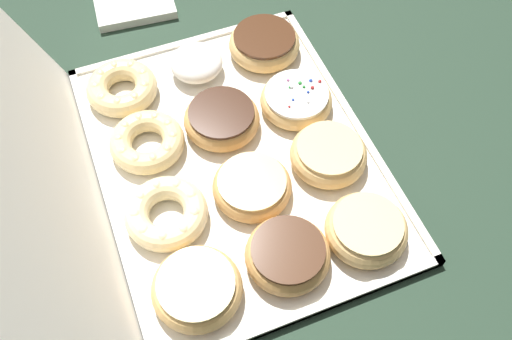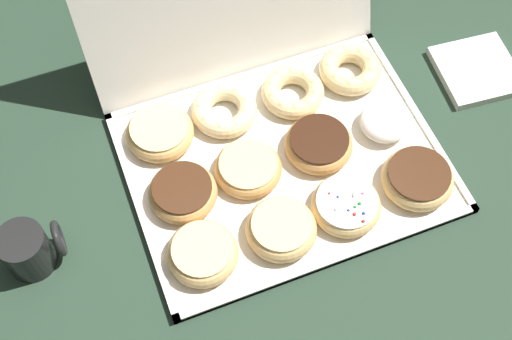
# 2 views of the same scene
# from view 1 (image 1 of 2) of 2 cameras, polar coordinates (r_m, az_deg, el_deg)

# --- Properties ---
(ground_plane) EXTENTS (3.00, 3.00, 0.00)m
(ground_plane) POSITION_cam_1_polar(r_m,az_deg,el_deg) (0.87, -1.99, 0.92)
(ground_plane) COLOR #233828
(donut_box) EXTENTS (0.54, 0.41, 0.01)m
(donut_box) POSITION_cam_1_polar(r_m,az_deg,el_deg) (0.87, -2.00, 1.11)
(donut_box) COLOR silver
(donut_box) RESTS_ON ground
(box_lid_open) EXTENTS (0.54, 0.13, 0.38)m
(box_lid_open) POSITION_cam_1_polar(r_m,az_deg,el_deg) (0.72, -23.26, 2.72)
(box_lid_open) COLOR silver
(box_lid_open) RESTS_ON ground
(glazed_ring_donut_0) EXTENTS (0.12, 0.12, 0.04)m
(glazed_ring_donut_0) POSITION_cam_1_polar(r_m,az_deg,el_deg) (0.79, 11.11, -5.90)
(glazed_ring_donut_0) COLOR #E5B770
(glazed_ring_donut_0) RESTS_ON donut_box
(glazed_ring_donut_1) EXTENTS (0.12, 0.12, 0.04)m
(glazed_ring_donut_1) POSITION_cam_1_polar(r_m,az_deg,el_deg) (0.85, 7.36, 1.60)
(glazed_ring_donut_1) COLOR #E5B770
(glazed_ring_donut_1) RESTS_ON donut_box
(sprinkle_donut_2) EXTENTS (0.12, 0.12, 0.04)m
(sprinkle_donut_2) POSITION_cam_1_polar(r_m,az_deg,el_deg) (0.91, 4.10, 7.12)
(sprinkle_donut_2) COLOR #E5B770
(sprinkle_donut_2) RESTS_ON donut_box
(chocolate_frosted_donut_3) EXTENTS (0.12, 0.12, 0.04)m
(chocolate_frosted_donut_3) POSITION_cam_1_polar(r_m,az_deg,el_deg) (0.99, 0.85, 12.69)
(chocolate_frosted_donut_3) COLOR #E5B770
(chocolate_frosted_donut_3) RESTS_ON donut_box
(chocolate_frosted_donut_4) EXTENTS (0.12, 0.12, 0.04)m
(chocolate_frosted_donut_4) POSITION_cam_1_polar(r_m,az_deg,el_deg) (0.76, 3.22, -8.54)
(chocolate_frosted_donut_4) COLOR tan
(chocolate_frosted_donut_4) RESTS_ON donut_box
(glazed_ring_donut_5) EXTENTS (0.12, 0.12, 0.03)m
(glazed_ring_donut_5) POSITION_cam_1_polar(r_m,az_deg,el_deg) (0.82, -0.44, -1.67)
(glazed_ring_donut_5) COLOR tan
(glazed_ring_donut_5) RESTS_ON donut_box
(chocolate_frosted_donut_6) EXTENTS (0.12, 0.12, 0.04)m
(chocolate_frosted_donut_6) POSITION_cam_1_polar(r_m,az_deg,el_deg) (0.89, -3.21, 5.29)
(chocolate_frosted_donut_6) COLOR tan
(chocolate_frosted_donut_6) RESTS_ON donut_box
(powdered_filled_donut_7) EXTENTS (0.09, 0.09, 0.04)m
(powdered_filled_donut_7) POSITION_cam_1_polar(r_m,az_deg,el_deg) (0.97, -6.28, 10.68)
(powdered_filled_donut_7) COLOR white
(powdered_filled_donut_7) RESTS_ON donut_box
(glazed_ring_donut_8) EXTENTS (0.12, 0.12, 0.04)m
(glazed_ring_donut_8) POSITION_cam_1_polar(r_m,az_deg,el_deg) (0.75, -6.01, -11.82)
(glazed_ring_donut_8) COLOR tan
(glazed_ring_donut_8) RESTS_ON donut_box
(cruller_donut_9) EXTENTS (0.12, 0.12, 0.04)m
(cruller_donut_9) POSITION_cam_1_polar(r_m,az_deg,el_deg) (0.80, -9.09, -4.30)
(cruller_donut_9) COLOR beige
(cruller_donut_9) RESTS_ON donut_box
(cruller_donut_10) EXTENTS (0.12, 0.12, 0.04)m
(cruller_donut_10) POSITION_cam_1_polar(r_m,az_deg,el_deg) (0.88, -10.99, 2.86)
(cruller_donut_10) COLOR #EACC8C
(cruller_donut_10) RESTS_ON donut_box
(cruller_donut_11) EXTENTS (0.12, 0.12, 0.04)m
(cruller_donut_11) POSITION_cam_1_polar(r_m,az_deg,el_deg) (0.95, -13.44, 8.14)
(cruller_donut_11) COLOR #EACC8C
(cruller_donut_11) RESTS_ON donut_box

